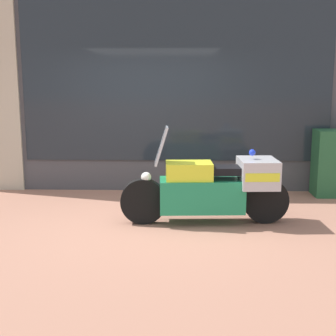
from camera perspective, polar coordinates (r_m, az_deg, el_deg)
ground_plane at (r=6.65m, az=-3.16°, el=-6.38°), size 60.00×60.00×0.00m
shop_building at (r=8.38m, az=-5.25°, el=10.95°), size 6.51×0.55×3.96m
window_display at (r=8.49m, az=0.75°, el=0.47°), size 5.07×0.30×1.78m
paramedic_motorcycle at (r=6.43m, az=5.74°, el=-2.25°), size 2.32×0.65×1.34m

